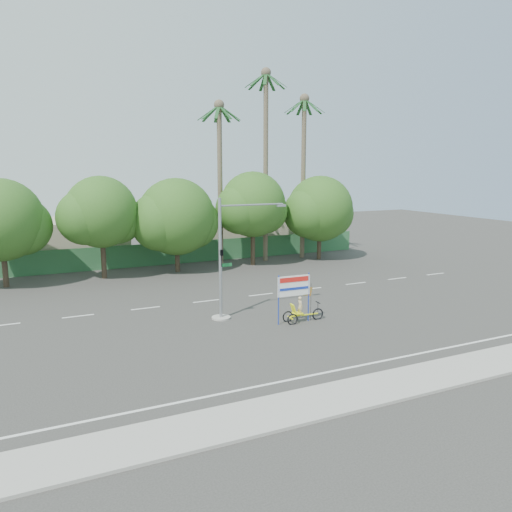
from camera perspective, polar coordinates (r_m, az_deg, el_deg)
name	(u,v)px	position (r m, az deg, el deg)	size (l,w,h in m)	color
ground	(292,333)	(26.90, 4.15, -8.75)	(120.00, 120.00, 0.00)	#33302D
sidewalk_near	(384,387)	(21.12, 14.45, -14.30)	(50.00, 2.40, 0.12)	gray
fence	(177,253)	(46.08, -8.99, 0.36)	(38.00, 0.08, 2.00)	#336B3D
building_left	(56,242)	(48.70, -21.91, 1.47)	(12.00, 8.00, 4.00)	#B3A68F
building_right	(238,233)	(52.81, -2.03, 2.59)	(14.00, 8.00, 3.60)	#B3A68F
tree_far_left	(0,223)	(40.40, -27.21, 3.41)	(7.14, 6.00, 7.96)	#473828
tree_left	(101,215)	(40.71, -17.34, 4.53)	(6.66, 5.60, 8.07)	#473828
tree_center	(176,219)	(41.99, -9.16, 4.20)	(7.62, 6.40, 7.85)	#473828
tree_right	(252,207)	(44.35, -0.43, 5.63)	(6.90, 5.80, 8.36)	#473828
tree_far_right	(319,211)	(47.74, 7.26, 5.15)	(7.38, 6.20, 7.94)	#473828
palm_tall	(266,148)	(46.49, 1.12, 12.28)	(3.73, 3.79, 17.45)	#70604C
palm_mid	(304,160)	(48.36, 5.45, 10.89)	(3.73, 3.79, 15.45)	#70604C
palm_short	(220,165)	(44.65, -4.16, 10.29)	(3.73, 3.79, 14.45)	#70604C
traffic_signal	(225,269)	(28.70, -3.51, -1.50)	(4.72, 1.10, 7.00)	gray
trike_billboard	(298,302)	(28.38, 4.83, -5.31)	(2.92, 0.69, 2.87)	black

